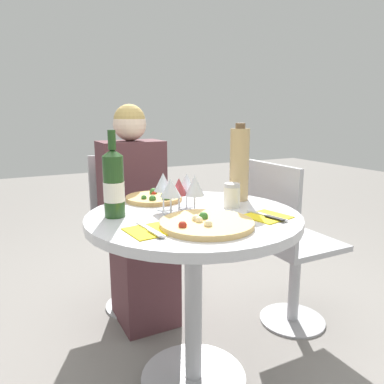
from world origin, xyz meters
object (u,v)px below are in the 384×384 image
Objects in this scene: chair_empty_side at (288,247)px; pizza_large at (206,223)px; seated_diner at (138,225)px; wine_bottle at (114,184)px; chair_behind_diner at (130,232)px; tall_carafe at (239,164)px; dining_table at (194,252)px.

chair_empty_side is 2.71× the size of pizza_large.
seated_diner is at bearing -126.16° from chair_empty_side.
wine_bottle is at bearing 132.75° from pizza_large.
chair_behind_diner and chair_empty_side have the same top height.
pizza_large is 0.47m from tall_carafe.
tall_carafe is (0.30, 0.12, 0.33)m from dining_table.
chair_behind_diner reaches higher than pizza_large.
dining_table is 0.66m from seated_diner.
chair_behind_diner is 0.17m from seated_diner.
chair_behind_diner is 2.71× the size of pizza_large.
seated_diner is 0.86m from pizza_large.
wine_bottle reaches higher than dining_table.
seated_diner reaches higher than chair_empty_side.
chair_empty_side is at bearing 26.09° from pizza_large.
chair_behind_diner is at bearing -133.55° from chair_empty_side.
dining_table is 2.57× the size of wine_bottle.
chair_empty_side is 0.83m from pizza_large.
wine_bottle is (-0.25, 0.27, 0.12)m from pizza_large.
pizza_large is at bearing -102.77° from dining_table.
chair_empty_side is 2.60× the size of tall_carafe.
pizza_large is (-0.69, -0.34, 0.32)m from chair_empty_side.
pizza_large is 0.39m from wine_bottle.
pizza_large is at bearing 88.43° from chair_behind_diner.
wine_bottle is at bearing -85.90° from chair_empty_side.
seated_diner reaches higher than tall_carafe.
seated_diner reaches higher than pizza_large.
dining_table is at bearing -19.13° from wine_bottle.
wine_bottle is (-0.28, -0.55, 0.35)m from seated_diner.
dining_table is 0.94× the size of chair_empty_side.
chair_empty_side is at bearing 7.84° from tall_carafe.
chair_behind_diner is at bearing 90.87° from dining_table.
chair_empty_side is 2.74× the size of wine_bottle.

